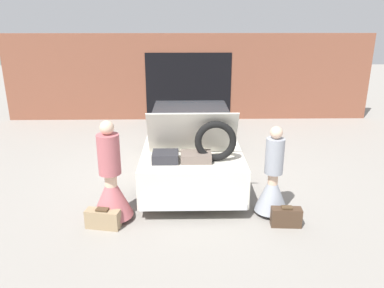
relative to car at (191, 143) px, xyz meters
name	(u,v)px	position (x,y,z in m)	size (l,w,h in m)	color
ground_plane	(191,168)	(0.00, 0.00, -0.62)	(40.00, 40.00, 0.00)	gray
garage_wall_back	(188,78)	(0.00, 4.44, 0.77)	(12.00, 0.14, 2.80)	brown
car	(191,143)	(0.00, 0.00, 0.00)	(1.92, 4.70, 1.72)	silver
person_left	(111,186)	(-1.36, -2.25, 0.00)	(0.69, 0.69, 1.73)	beige
person_right	(273,184)	(1.35, -2.11, -0.05)	(0.59, 0.59, 1.58)	beige
suitcase_beside_left_person	(103,219)	(-1.47, -2.51, -0.46)	(0.59, 0.31, 0.34)	#9E8460
suitcase_beside_right_person	(286,217)	(1.51, -2.52, -0.46)	(0.50, 0.22, 0.35)	#473323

